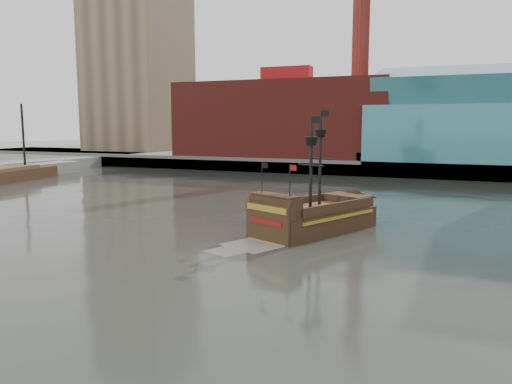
% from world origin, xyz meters
% --- Properties ---
extents(ground, '(400.00, 400.00, 0.00)m').
position_xyz_m(ground, '(0.00, 0.00, 0.00)').
color(ground, '#242621').
rests_on(ground, ground).
extents(promenade_far, '(220.00, 60.00, 2.00)m').
position_xyz_m(promenade_far, '(0.00, 92.00, 1.00)').
color(promenade_far, slate).
rests_on(promenade_far, ground).
extents(seawall, '(220.00, 1.00, 2.60)m').
position_xyz_m(seawall, '(0.00, 62.50, 1.30)').
color(seawall, '#4C4C49').
rests_on(seawall, ground).
extents(skyline, '(149.00, 45.00, 62.00)m').
position_xyz_m(skyline, '(5.21, 84.56, 24.55)').
color(skyline, brown).
rests_on(skyline, promenade_far).
extents(pirate_ship, '(9.64, 14.81, 10.71)m').
position_xyz_m(pirate_ship, '(0.05, 16.55, 0.97)').
color(pirate_ship, black).
rests_on(pirate_ship, ground).
extents(docked_vessel, '(8.06, 20.59, 13.67)m').
position_xyz_m(docked_vessel, '(-53.44, 32.01, 0.87)').
color(docked_vessel, black).
rests_on(docked_vessel, ground).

